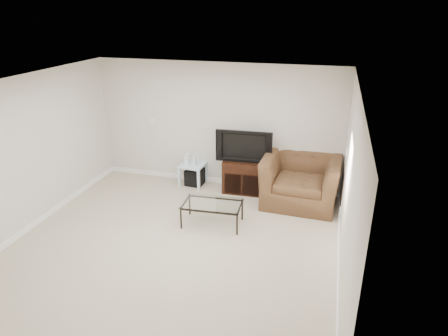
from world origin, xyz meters
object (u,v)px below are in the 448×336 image
(recliner, at_px, (301,173))
(coffee_table, at_px, (212,214))
(side_table, at_px, (193,174))
(subwoofer, at_px, (195,177))
(television, at_px, (245,145))
(tv_stand, at_px, (244,175))

(recliner, distance_m, coffee_table, 1.88)
(side_table, relative_size, recliner, 0.34)
(subwoofer, distance_m, recliner, 2.25)
(television, bearing_deg, recliner, -12.65)
(television, bearing_deg, side_table, 175.51)
(television, relative_size, coffee_table, 0.99)
(side_table, distance_m, recliner, 2.26)
(television, height_order, side_table, television)
(subwoofer, distance_m, coffee_table, 1.70)
(television, bearing_deg, subwoofer, 174.55)
(side_table, distance_m, subwoofer, 0.07)
(side_table, height_order, subwoofer, side_table)
(subwoofer, bearing_deg, coffee_table, -60.60)
(side_table, relative_size, subwoofer, 1.39)
(tv_stand, distance_m, coffee_table, 1.49)
(tv_stand, height_order, coffee_table, tv_stand)
(television, xyz_separation_m, coffee_table, (-0.23, -1.43, -0.78))
(subwoofer, height_order, recliner, recliner)
(tv_stand, bearing_deg, side_table, 177.88)
(tv_stand, bearing_deg, coffee_table, -100.97)
(recliner, bearing_deg, coffee_table, -135.39)
(subwoofer, bearing_deg, side_table, -150.40)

